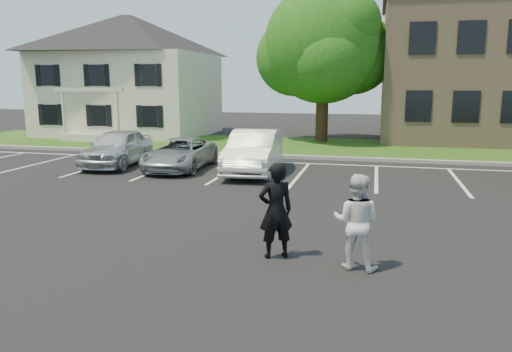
{
  "coord_description": "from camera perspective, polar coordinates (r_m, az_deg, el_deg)",
  "views": [
    {
      "loc": [
        2.69,
        -10.21,
        3.43
      ],
      "look_at": [
        0.0,
        1.0,
        1.25
      ],
      "focal_mm": 35.0,
      "sensor_mm": 36.0,
      "label": 1
    }
  ],
  "objects": [
    {
      "name": "car_silver_west",
      "position": [
        21.44,
        -15.55,
        3.16
      ],
      "size": [
        2.18,
        4.6,
        1.52
      ],
      "primitive_type": "imported",
      "rotation": [
        0.0,
        0.0,
        0.09
      ],
      "color": "silver",
      "rests_on": "ground"
    },
    {
      "name": "curb",
      "position": [
        22.63,
        6.51,
        2.11
      ],
      "size": [
        40.0,
        0.3,
        0.15
      ],
      "primitive_type": "cube",
      "color": "gray",
      "rests_on": "ground"
    },
    {
      "name": "tree",
      "position": [
        29.01,
        7.93,
        14.41
      ],
      "size": [
        7.8,
        7.2,
        8.8
      ],
      "color": "black",
      "rests_on": "ground"
    },
    {
      "name": "car_white_sedan",
      "position": [
        19.03,
        -0.25,
        2.79
      ],
      "size": [
        2.09,
        5.03,
        1.62
      ],
      "primitive_type": "imported",
      "rotation": [
        0.0,
        0.0,
        0.08
      ],
      "color": "silver",
      "rests_on": "ground"
    },
    {
      "name": "stall_lines",
      "position": [
        19.51,
        9.48,
        0.46
      ],
      "size": [
        34.0,
        5.36,
        0.01
      ],
      "color": "silver",
      "rests_on": "ground"
    },
    {
      "name": "house",
      "position": [
        34.02,
        -14.25,
        11.06
      ],
      "size": [
        10.3,
        9.22,
        7.6
      ],
      "color": "beige",
      "rests_on": "ground"
    },
    {
      "name": "ground_plane",
      "position": [
        11.1,
        -1.21,
        -7.29
      ],
      "size": [
        90.0,
        90.0,
        0.0
      ],
      "primitive_type": "plane",
      "color": "black",
      "rests_on": "ground"
    },
    {
      "name": "man_black_suit",
      "position": [
        9.79,
        2.27,
        -3.97
      ],
      "size": [
        0.83,
        0.73,
        1.9
      ],
      "primitive_type": "imported",
      "rotation": [
        0.0,
        0.0,
        3.64
      ],
      "color": "black",
      "rests_on": "ground"
    },
    {
      "name": "grass_strip",
      "position": [
        26.57,
        7.57,
        3.29
      ],
      "size": [
        44.0,
        8.0,
        0.08
      ],
      "primitive_type": "cube",
      "color": "#204C0F",
      "rests_on": "ground"
    },
    {
      "name": "man_white_shirt",
      "position": [
        9.41,
        11.38,
        -5.14
      ],
      "size": [
        0.97,
        0.81,
        1.79
      ],
      "primitive_type": "imported",
      "rotation": [
        0.0,
        0.0,
        2.98
      ],
      "color": "silver",
      "rests_on": "ground"
    },
    {
      "name": "car_silver_minivan",
      "position": [
        20.06,
        -8.67,
        2.52
      ],
      "size": [
        2.15,
        4.46,
        1.23
      ],
      "primitive_type": "imported",
      "rotation": [
        0.0,
        0.0,
        0.03
      ],
      "color": "#9DA0A4",
      "rests_on": "ground"
    }
  ]
}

